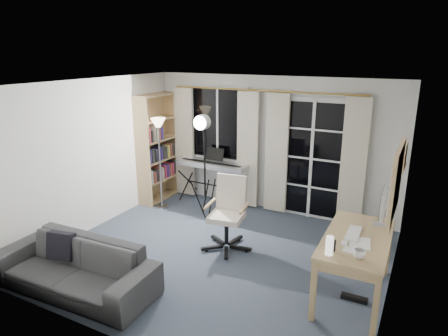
% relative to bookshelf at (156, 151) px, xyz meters
% --- Properties ---
extents(floor, '(4.50, 4.00, 0.02)m').
position_rel_bookshelf_xyz_m(floor, '(2.13, -1.45, -0.98)').
color(floor, '#343F4C').
rests_on(floor, ground).
extents(window, '(1.20, 0.08, 1.40)m').
position_rel_bookshelf_xyz_m(window, '(1.08, 0.52, 0.53)').
color(window, white).
rests_on(window, floor).
extents(french_door, '(1.32, 0.09, 2.11)m').
position_rel_bookshelf_xyz_m(french_door, '(2.88, 0.52, 0.06)').
color(french_door, white).
rests_on(french_door, floor).
extents(curtains, '(3.60, 0.07, 2.13)m').
position_rel_bookshelf_xyz_m(curtains, '(1.99, 0.43, 0.12)').
color(curtains, gold).
rests_on(curtains, floor).
extents(bookshelf, '(0.33, 0.95, 2.04)m').
position_rel_bookshelf_xyz_m(bookshelf, '(0.00, 0.00, 0.00)').
color(bookshelf, tan).
rests_on(bookshelf, floor).
extents(torchiere_lamp, '(0.31, 0.31, 1.67)m').
position_rel_bookshelf_xyz_m(torchiere_lamp, '(0.34, -0.34, 0.37)').
color(torchiere_lamp, '#B2B2B7').
rests_on(torchiere_lamp, floor).
extents(keyboard_piano, '(1.38, 0.68, 1.00)m').
position_rel_bookshelf_xyz_m(keyboard_piano, '(1.08, 0.25, -0.21)').
color(keyboard_piano, black).
rests_on(keyboard_piano, floor).
extents(studio_light, '(0.33, 0.37, 1.86)m').
position_rel_bookshelf_xyz_m(studio_light, '(1.32, -0.46, 0.52)').
color(studio_light, black).
rests_on(studio_light, floor).
extents(office_chair, '(0.74, 0.74, 1.08)m').
position_rel_bookshelf_xyz_m(office_chair, '(2.13, -1.10, -0.34)').
color(office_chair, black).
rests_on(office_chair, floor).
extents(desk, '(0.74, 1.43, 0.76)m').
position_rel_bookshelf_xyz_m(desk, '(4.01, -1.56, -0.30)').
color(desk, tan).
rests_on(desk, floor).
extents(monitor, '(0.18, 0.55, 0.48)m').
position_rel_bookshelf_xyz_m(monitor, '(4.20, -1.11, 0.08)').
color(monitor, silver).
rests_on(monitor, desk).
extents(desk_clutter, '(0.44, 0.87, 0.96)m').
position_rel_bookshelf_xyz_m(desk_clutter, '(3.94, -1.79, -0.37)').
color(desk_clutter, white).
rests_on(desk_clutter, desk).
extents(mug, '(0.13, 0.10, 0.12)m').
position_rel_bookshelf_xyz_m(mug, '(4.11, -2.06, -0.15)').
color(mug, silver).
rests_on(mug, desk).
extents(wall_mirror, '(0.04, 0.94, 0.74)m').
position_rel_bookshelf_xyz_m(wall_mirror, '(4.35, -1.80, 0.58)').
color(wall_mirror, tan).
rests_on(wall_mirror, floor).
extents(framed_print, '(0.03, 0.42, 0.32)m').
position_rel_bookshelf_xyz_m(framed_print, '(4.35, -0.90, 0.63)').
color(framed_print, tan).
rests_on(framed_print, floor).
extents(wall_shelf, '(0.16, 0.30, 0.18)m').
position_rel_bookshelf_xyz_m(wall_shelf, '(4.29, -0.40, 0.44)').
color(wall_shelf, tan).
rests_on(wall_shelf, floor).
extents(sofa, '(2.07, 0.68, 0.80)m').
position_rel_bookshelf_xyz_m(sofa, '(0.99, -3.00, -0.57)').
color(sofa, '#323235').
rests_on(sofa, floor).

